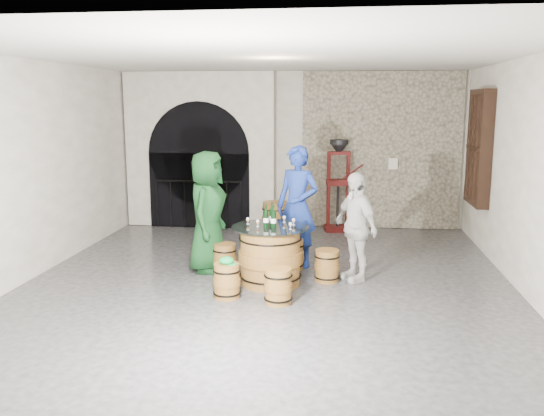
# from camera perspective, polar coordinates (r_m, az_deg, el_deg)

# --- Properties ---
(ground) EXTENTS (8.00, 8.00, 0.00)m
(ground) POSITION_cam_1_polar(r_m,az_deg,el_deg) (8.47, -0.37, -7.30)
(ground) COLOR #29292B
(ground) RESTS_ON ground
(wall_back) EXTENTS (8.00, 0.00, 8.00)m
(wall_back) POSITION_cam_1_polar(r_m,az_deg,el_deg) (12.08, 2.11, 5.79)
(wall_back) COLOR silver
(wall_back) RESTS_ON ground
(wall_front) EXTENTS (8.00, 0.00, 8.00)m
(wall_front) POSITION_cam_1_polar(r_m,az_deg,el_deg) (4.25, -7.46, -3.04)
(wall_front) COLOR silver
(wall_front) RESTS_ON ground
(wall_left) EXTENTS (0.00, 8.00, 8.00)m
(wall_left) POSITION_cam_1_polar(r_m,az_deg,el_deg) (9.25, -22.45, 3.57)
(wall_left) COLOR silver
(wall_left) RESTS_ON ground
(wall_right) EXTENTS (0.00, 8.00, 8.00)m
(wall_right) POSITION_cam_1_polar(r_m,az_deg,el_deg) (8.42, 23.99, 2.84)
(wall_right) COLOR silver
(wall_right) RESTS_ON ground
(ceiling) EXTENTS (8.00, 8.00, 0.00)m
(ceiling) POSITION_cam_1_polar(r_m,az_deg,el_deg) (8.09, -0.40, 14.83)
(ceiling) COLOR beige
(ceiling) RESTS_ON wall_back
(stone_facing_panel) EXTENTS (3.20, 0.12, 3.18)m
(stone_facing_panel) POSITION_cam_1_polar(r_m,az_deg,el_deg) (12.00, 10.72, 5.58)
(stone_facing_panel) COLOR gray
(stone_facing_panel) RESTS_ON ground
(arched_opening) EXTENTS (3.10, 0.60, 3.19)m
(arched_opening) POSITION_cam_1_polar(r_m,az_deg,el_deg) (12.14, -7.01, 5.66)
(arched_opening) COLOR silver
(arched_opening) RESTS_ON ground
(shuttered_window) EXTENTS (0.23, 1.10, 2.00)m
(shuttered_window) POSITION_cam_1_polar(r_m,az_deg,el_deg) (10.68, 19.78, 5.64)
(shuttered_window) COLOR black
(shuttered_window) RESTS_ON wall_right
(barrel_table) EXTENTS (1.10, 1.10, 0.84)m
(barrel_table) POSITION_cam_1_polar(r_m,az_deg,el_deg) (8.26, -0.18, -4.74)
(barrel_table) COLOR olive
(barrel_table) RESTS_ON ground
(barrel_stool_left) EXTENTS (0.38, 0.38, 0.47)m
(barrel_stool_left) POSITION_cam_1_polar(r_m,az_deg,el_deg) (8.79, -4.69, -5.07)
(barrel_stool_left) COLOR olive
(barrel_stool_left) RESTS_ON ground
(barrel_stool_far) EXTENTS (0.38, 0.38, 0.47)m
(barrel_stool_far) POSITION_cam_1_polar(r_m,az_deg,el_deg) (9.05, 2.04, -4.59)
(barrel_stool_far) COLOR olive
(barrel_stool_far) RESTS_ON ground
(barrel_stool_right) EXTENTS (0.38, 0.38, 0.47)m
(barrel_stool_right) POSITION_cam_1_polar(r_m,az_deg,el_deg) (8.46, 5.47, -5.71)
(barrel_stool_right) COLOR olive
(barrel_stool_right) RESTS_ON ground
(barrel_stool_near_right) EXTENTS (0.38, 0.38, 0.47)m
(barrel_stool_near_right) POSITION_cam_1_polar(r_m,az_deg,el_deg) (7.52, 0.62, -7.75)
(barrel_stool_near_right) COLOR olive
(barrel_stool_near_right) RESTS_ON ground
(barrel_stool_near_left) EXTENTS (0.38, 0.38, 0.47)m
(barrel_stool_near_left) POSITION_cam_1_polar(r_m,az_deg,el_deg) (7.76, -4.50, -7.21)
(barrel_stool_near_left) COLOR olive
(barrel_stool_near_left) RESTS_ON ground
(green_cap) EXTENTS (0.24, 0.19, 0.10)m
(green_cap) POSITION_cam_1_polar(r_m,az_deg,el_deg) (7.67, -4.50, -5.23)
(green_cap) COLOR #0D9139
(green_cap) RESTS_ON barrel_stool_near_left
(person_green) EXTENTS (0.65, 0.95, 1.86)m
(person_green) POSITION_cam_1_polar(r_m,az_deg,el_deg) (8.84, -6.42, -0.38)
(person_green) COLOR #0F3817
(person_green) RESTS_ON ground
(person_blue) EXTENTS (0.83, 0.70, 1.92)m
(person_blue) POSITION_cam_1_polar(r_m,az_deg,el_deg) (9.06, 2.53, 0.14)
(person_blue) COLOR navy
(person_blue) RESTS_ON ground
(person_white) EXTENTS (0.85, 1.00, 1.60)m
(person_white) POSITION_cam_1_polar(r_m,az_deg,el_deg) (8.42, 8.26, -1.87)
(person_white) COLOR beige
(person_white) RESTS_ON ground
(wine_bottle_left) EXTENTS (0.08, 0.08, 0.32)m
(wine_bottle_left) POSITION_cam_1_polar(r_m,az_deg,el_deg) (8.10, -0.60, -1.00)
(wine_bottle_left) COLOR black
(wine_bottle_left) RESTS_ON barrel_table
(wine_bottle_center) EXTENTS (0.08, 0.08, 0.32)m
(wine_bottle_center) POSITION_cam_1_polar(r_m,az_deg,el_deg) (8.06, 0.14, -1.06)
(wine_bottle_center) COLOR black
(wine_bottle_center) RESTS_ON barrel_table
(wine_bottle_right) EXTENTS (0.08, 0.08, 0.32)m
(wine_bottle_right) POSITION_cam_1_polar(r_m,az_deg,el_deg) (8.24, -0.01, -0.80)
(wine_bottle_right) COLOR black
(wine_bottle_right) RESTS_ON barrel_table
(tasting_glass_a) EXTENTS (0.05, 0.05, 0.10)m
(tasting_glass_a) POSITION_cam_1_polar(r_m,az_deg,el_deg) (8.15, -1.43, -1.52)
(tasting_glass_a) COLOR #A65920
(tasting_glass_a) RESTS_ON barrel_table
(tasting_glass_b) EXTENTS (0.05, 0.05, 0.10)m
(tasting_glass_b) POSITION_cam_1_polar(r_m,az_deg,el_deg) (8.25, 2.15, -1.38)
(tasting_glass_b) COLOR #A65920
(tasting_glass_b) RESTS_ON barrel_table
(tasting_glass_c) EXTENTS (0.05, 0.05, 0.10)m
(tasting_glass_c) POSITION_cam_1_polar(r_m,az_deg,el_deg) (8.36, -0.43, -1.21)
(tasting_glass_c) COLOR #A65920
(tasting_glass_c) RESTS_ON barrel_table
(tasting_glass_d) EXTENTS (0.05, 0.05, 0.10)m
(tasting_glass_d) POSITION_cam_1_polar(r_m,az_deg,el_deg) (8.43, 1.21, -1.11)
(tasting_glass_d) COLOR #A65920
(tasting_glass_d) RESTS_ON barrel_table
(tasting_glass_e) EXTENTS (0.05, 0.05, 0.10)m
(tasting_glass_e) POSITION_cam_1_polar(r_m,az_deg,el_deg) (7.98, 1.83, -1.79)
(tasting_glass_e) COLOR #A65920
(tasting_glass_e) RESTS_ON barrel_table
(tasting_glass_f) EXTENTS (0.05, 0.05, 0.10)m
(tasting_glass_f) POSITION_cam_1_polar(r_m,az_deg,el_deg) (8.32, -2.40, -1.28)
(tasting_glass_f) COLOR #A65920
(tasting_glass_f) RESTS_ON barrel_table
(side_barrel) EXTENTS (0.52, 0.52, 0.69)m
(side_barrel) POSITION_cam_1_polar(r_m,az_deg,el_deg) (11.12, 0.30, -1.16)
(side_barrel) COLOR olive
(side_barrel) RESTS_ON ground
(corking_press) EXTENTS (0.79, 0.49, 1.85)m
(corking_press) POSITION_cam_1_polar(r_m,az_deg,el_deg) (11.62, 6.59, 2.94)
(corking_press) COLOR #460E0B
(corking_press) RESTS_ON ground
(control_box) EXTENTS (0.18, 0.10, 0.22)m
(control_box) POSITION_cam_1_polar(r_m,az_deg,el_deg) (11.96, 11.90, 4.32)
(control_box) COLOR silver
(control_box) RESTS_ON wall_back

